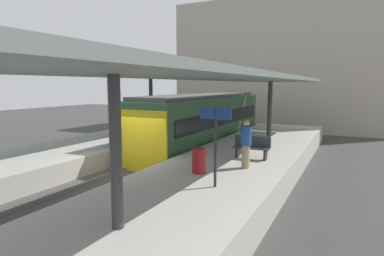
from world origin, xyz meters
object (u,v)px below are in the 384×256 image
(platform_bench, at_px, (252,147))
(litter_bin, at_px, (199,161))
(platform_sign, at_px, (216,129))
(passenger_near_bench, at_px, (246,143))
(commuter_train, at_px, (203,121))

(platform_bench, relative_size, litter_bin, 1.75)
(platform_bench, relative_size, platform_sign, 0.63)
(litter_bin, bearing_deg, platform_bench, 71.45)
(litter_bin, distance_m, passenger_near_bench, 1.78)
(passenger_near_bench, bearing_deg, litter_bin, -132.53)
(commuter_train, distance_m, litter_bin, 8.64)
(commuter_train, relative_size, platform_sign, 5.71)
(platform_sign, height_order, litter_bin, platform_sign)
(passenger_near_bench, bearing_deg, platform_bench, 98.63)
(commuter_train, xyz_separation_m, litter_bin, (3.48, -7.90, -0.33))
(commuter_train, height_order, platform_bench, commuter_train)
(commuter_train, bearing_deg, passenger_near_bench, -54.97)
(litter_bin, xyz_separation_m, passenger_near_bench, (1.17, 1.27, 0.45))
(platform_bench, distance_m, platform_sign, 4.08)
(commuter_train, bearing_deg, platform_bench, -49.17)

